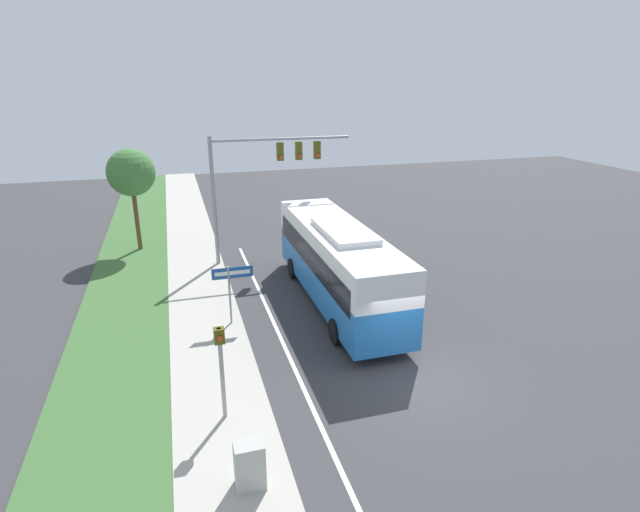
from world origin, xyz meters
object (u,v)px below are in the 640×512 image
Objects in this scene: pedestrian_signal at (221,359)px; utility_cabinet at (250,465)px; signal_gantry at (262,169)px; street_sign at (231,283)px; bus at (338,259)px.

pedestrian_signal is 2.43× the size of utility_cabinet.
signal_gantry is at bearing 74.50° from pedestrian_signal.
bus is at bearing 10.42° from street_sign.
utility_cabinet is at bearing -94.65° from street_sign.
signal_gantry reaches higher than street_sign.
bus is 3.71× the size of pedestrian_signal.
pedestrian_signal is at bearing 95.98° from utility_cabinet.
signal_gantry is 13.56m from pedestrian_signal.
street_sign is (-4.57, -0.84, -0.18)m from bus.
signal_gantry is 16.39m from utility_cabinet.
bus is at bearing 60.68° from utility_cabinet.
signal_gantry reaches higher than utility_cabinet.
utility_cabinet is at bearing -84.02° from pedestrian_signal.
pedestrian_signal is 5.87m from street_sign.
bus reaches higher than utility_cabinet.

